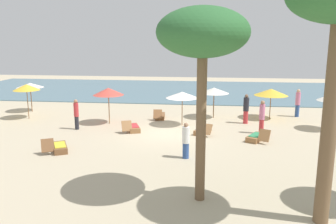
{
  "coord_description": "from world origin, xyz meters",
  "views": [
    {
      "loc": [
        2.43,
        -19.18,
        5.34
      ],
      "look_at": [
        -0.0,
        0.85,
        1.1
      ],
      "focal_mm": 37.57,
      "sensor_mm": 36.0,
      "label": 1
    }
  ],
  "objects_px": {
    "lounger_0": "(160,116)",
    "palm_1": "(203,36)",
    "lounger_1": "(59,147)",
    "person_0": "(298,103)",
    "person_3": "(186,141)",
    "lounger_5": "(203,130)",
    "umbrella_2": "(271,92)",
    "umbrella_6": "(26,87)",
    "person_1": "(262,117)",
    "lounger_4": "(133,128)",
    "umbrella_1": "(333,97)",
    "person_4": "(76,114)",
    "umbrella_0": "(182,95)",
    "lounger_3": "(257,137)",
    "person_2": "(246,109)",
    "umbrella_4": "(108,91)",
    "umbrella_3": "(30,85)",
    "umbrella_5": "(214,91)"
  },
  "relations": [
    {
      "from": "umbrella_6",
      "to": "lounger_0",
      "type": "height_order",
      "value": "umbrella_6"
    },
    {
      "from": "umbrella_0",
      "to": "umbrella_6",
      "type": "distance_m",
      "value": 10.51
    },
    {
      "from": "umbrella_4",
      "to": "person_4",
      "type": "height_order",
      "value": "umbrella_4"
    },
    {
      "from": "umbrella_2",
      "to": "palm_1",
      "type": "height_order",
      "value": "palm_1"
    },
    {
      "from": "person_4",
      "to": "lounger_1",
      "type": "bearing_deg",
      "value": -80.71
    },
    {
      "from": "umbrella_2",
      "to": "lounger_5",
      "type": "height_order",
      "value": "umbrella_2"
    },
    {
      "from": "lounger_3",
      "to": "lounger_5",
      "type": "xyz_separation_m",
      "value": [
        -2.87,
        1.08,
        -0.0
      ]
    },
    {
      "from": "umbrella_2",
      "to": "umbrella_4",
      "type": "height_order",
      "value": "umbrella_4"
    },
    {
      "from": "umbrella_6",
      "to": "person_1",
      "type": "bearing_deg",
      "value": -7.68
    },
    {
      "from": "person_4",
      "to": "palm_1",
      "type": "relative_size",
      "value": 0.29
    },
    {
      "from": "lounger_0",
      "to": "palm_1",
      "type": "bearing_deg",
      "value": -75.53
    },
    {
      "from": "lounger_4",
      "to": "umbrella_1",
      "type": "bearing_deg",
      "value": 7.78
    },
    {
      "from": "person_0",
      "to": "person_4",
      "type": "height_order",
      "value": "person_0"
    },
    {
      "from": "person_0",
      "to": "person_1",
      "type": "bearing_deg",
      "value": -122.54
    },
    {
      "from": "umbrella_6",
      "to": "lounger_3",
      "type": "xyz_separation_m",
      "value": [
        14.73,
        -3.5,
        -1.96
      ]
    },
    {
      "from": "person_3",
      "to": "lounger_3",
      "type": "bearing_deg",
      "value": 42.58
    },
    {
      "from": "lounger_3",
      "to": "person_2",
      "type": "height_order",
      "value": "person_2"
    },
    {
      "from": "lounger_5",
      "to": "palm_1",
      "type": "bearing_deg",
      "value": -89.48
    },
    {
      "from": "umbrella_0",
      "to": "lounger_3",
      "type": "bearing_deg",
      "value": -34.31
    },
    {
      "from": "umbrella_4",
      "to": "person_1",
      "type": "height_order",
      "value": "umbrella_4"
    },
    {
      "from": "lounger_4",
      "to": "person_4",
      "type": "xyz_separation_m",
      "value": [
        -3.39,
        -0.08,
        0.77
      ]
    },
    {
      "from": "umbrella_0",
      "to": "lounger_1",
      "type": "xyz_separation_m",
      "value": [
        -5.49,
        -5.86,
        -1.74
      ]
    },
    {
      "from": "umbrella_2",
      "to": "palm_1",
      "type": "relative_size",
      "value": 0.35
    },
    {
      "from": "umbrella_4",
      "to": "lounger_3",
      "type": "height_order",
      "value": "umbrella_4"
    },
    {
      "from": "umbrella_0",
      "to": "umbrella_2",
      "type": "height_order",
      "value": "umbrella_0"
    },
    {
      "from": "umbrella_0",
      "to": "lounger_0",
      "type": "distance_m",
      "value": 2.94
    },
    {
      "from": "umbrella_1",
      "to": "lounger_3",
      "type": "distance_m",
      "value": 5.66
    },
    {
      "from": "umbrella_4",
      "to": "umbrella_6",
      "type": "bearing_deg",
      "value": 172.91
    },
    {
      "from": "lounger_0",
      "to": "person_0",
      "type": "xyz_separation_m",
      "value": [
        9.37,
        1.7,
        0.82
      ]
    },
    {
      "from": "umbrella_3",
      "to": "umbrella_6",
      "type": "relative_size",
      "value": 0.91
    },
    {
      "from": "lounger_1",
      "to": "palm_1",
      "type": "distance_m",
      "value": 9.73
    },
    {
      "from": "umbrella_5",
      "to": "palm_1",
      "type": "bearing_deg",
      "value": -92.39
    },
    {
      "from": "person_3",
      "to": "person_4",
      "type": "xyz_separation_m",
      "value": [
        -6.83,
        4.38,
        0.11
      ]
    },
    {
      "from": "person_2",
      "to": "person_1",
      "type": "bearing_deg",
      "value": -74.52
    },
    {
      "from": "lounger_0",
      "to": "person_3",
      "type": "relative_size",
      "value": 1.03
    },
    {
      "from": "umbrella_6",
      "to": "person_0",
      "type": "bearing_deg",
      "value": 8.65
    },
    {
      "from": "umbrella_0",
      "to": "lounger_5",
      "type": "bearing_deg",
      "value": -53.11
    },
    {
      "from": "lounger_0",
      "to": "lounger_5",
      "type": "distance_m",
      "value": 4.62
    },
    {
      "from": "person_0",
      "to": "person_2",
      "type": "relative_size",
      "value": 1.03
    },
    {
      "from": "umbrella_4",
      "to": "person_1",
      "type": "bearing_deg",
      "value": -8.05
    },
    {
      "from": "umbrella_2",
      "to": "lounger_4",
      "type": "xyz_separation_m",
      "value": [
        -8.52,
        -4.28,
        -1.64
      ]
    },
    {
      "from": "lounger_1",
      "to": "person_0",
      "type": "bearing_deg",
      "value": 34.97
    },
    {
      "from": "umbrella_1",
      "to": "person_3",
      "type": "xyz_separation_m",
      "value": [
        -8.16,
        -6.04,
        -1.15
      ]
    },
    {
      "from": "umbrella_2",
      "to": "umbrella_3",
      "type": "relative_size",
      "value": 1.04
    },
    {
      "from": "person_3",
      "to": "person_4",
      "type": "height_order",
      "value": "person_4"
    },
    {
      "from": "lounger_1",
      "to": "person_4",
      "type": "relative_size",
      "value": 0.95
    },
    {
      "from": "umbrella_4",
      "to": "umbrella_5",
      "type": "height_order",
      "value": "umbrella_4"
    },
    {
      "from": "umbrella_6",
      "to": "person_2",
      "type": "bearing_deg",
      "value": 1.35
    },
    {
      "from": "lounger_5",
      "to": "umbrella_0",
      "type": "bearing_deg",
      "value": 126.89
    },
    {
      "from": "umbrella_0",
      "to": "person_2",
      "type": "xyz_separation_m",
      "value": [
        4.0,
        0.95,
        -0.97
      ]
    }
  ]
}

